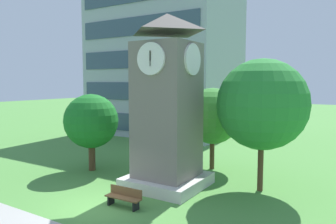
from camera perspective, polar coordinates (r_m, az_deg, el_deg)
name	(u,v)px	position (r m, az deg, el deg)	size (l,w,h in m)	color
ground_plane	(97,208)	(15.65, -12.44, -16.22)	(160.00, 160.00, 0.00)	#4C893D
office_building	(165,62)	(36.75, -0.52, 8.90)	(15.11, 10.70, 16.00)	#9EA8B2
clock_tower	(167,112)	(17.30, -0.15, 0.03)	(3.95, 3.95, 9.30)	slate
park_bench	(124,197)	(15.36, -7.82, -14.73)	(1.81, 0.53, 0.88)	brown
tree_near_tower	(213,116)	(21.11, 7.91, -0.71)	(3.66, 3.66, 5.35)	#513823
tree_by_building	(262,104)	(17.25, 16.37, 1.30)	(4.71, 4.71, 6.93)	#513823
tree_streetside	(91,121)	(21.20, -13.48, -1.62)	(3.48, 3.48, 4.96)	#513823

